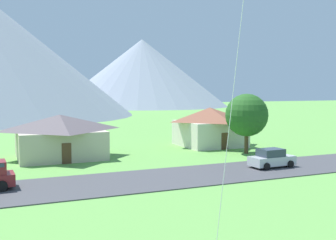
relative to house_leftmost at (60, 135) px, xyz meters
The scene contains 6 objects.
road_strip 14.34m from the house_leftmost, 73.11° to the right, with size 160.00×7.46×0.08m, color #424247.
mountain_central_ridge 130.56m from the house_leftmost, 66.50° to the left, with size 72.03×72.03×28.08m, color gray.
house_leftmost is the anchor object (origin of this frame).
house_left_center 18.78m from the house_leftmost, ahead, with size 7.79×7.85×4.84m.
tree_center 20.19m from the house_leftmost, 15.76° to the right, with size 4.72×4.72×6.64m.
parked_car_silver_west_end 21.41m from the house_leftmost, 38.56° to the right, with size 4.28×2.23×1.68m.
Camera 1 is at (-10.43, 1.80, 7.11)m, focal length 43.43 mm.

